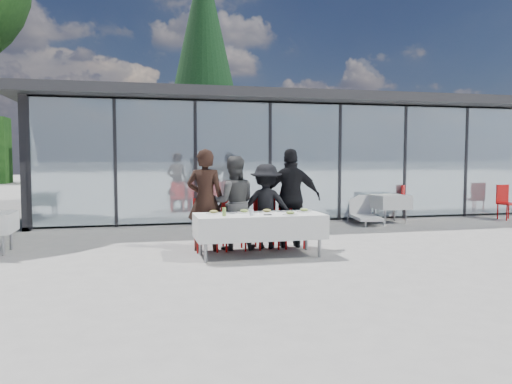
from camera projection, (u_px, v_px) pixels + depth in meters
ground at (272, 254)px, 8.96m from camera, size 90.00×90.00×0.00m
pavilion at (266, 146)px, 17.20m from camera, size 14.80×8.80×3.44m
treeline at (142, 151)px, 35.52m from camera, size 62.50×2.00×4.40m
dining_table at (259, 226)px, 8.79m from camera, size 2.26×0.96×0.75m
diner_a at (205, 200)px, 9.27m from camera, size 0.89×0.89×1.90m
diner_chair_a at (205, 222)px, 9.32m from camera, size 0.44×0.44×0.97m
diner_b at (233, 203)px, 9.40m from camera, size 0.95×0.95×1.77m
diner_chair_b at (233, 221)px, 9.45m from camera, size 0.44×0.44×0.97m
diner_c at (266, 206)px, 9.55m from camera, size 1.33×1.33×1.62m
diner_chair_c at (266, 220)px, 9.59m from camera, size 0.44×0.44×0.97m
diner_d at (291, 198)px, 9.66m from camera, size 1.33×1.33×1.91m
diner_chair_d at (291, 219)px, 9.71m from camera, size 0.44×0.44×0.97m
plate_a at (214, 212)px, 8.79m from camera, size 0.27×0.27×0.07m
plate_b at (244, 212)px, 8.93m from camera, size 0.27×0.27×0.07m
plate_c at (267, 211)px, 8.98m from camera, size 0.27×0.27×0.07m
plate_d at (304, 211)px, 9.09m from camera, size 0.27×0.27×0.07m
plate_extra at (290, 213)px, 8.63m from camera, size 0.27×0.27×0.07m
juice_bottle at (224, 212)px, 8.43m from camera, size 0.06×0.06×0.15m
drinking_glasses at (252, 213)px, 8.53m from camera, size 0.07×0.07×0.10m
folded_eyeglasses at (268, 215)px, 8.58m from camera, size 0.14×0.03×0.01m
spare_table_right at (390, 202)px, 13.32m from camera, size 0.86×0.86×0.74m
spare_chair_a at (505, 200)px, 13.98m from camera, size 0.50×0.50×0.97m
spare_chair_b at (400, 200)px, 13.99m from camera, size 0.62×0.62×0.97m
lounger at (364, 213)px, 13.20m from camera, size 0.82×1.42×0.72m
conifer_tree at (204, 58)px, 21.27m from camera, size 4.00×4.00×10.50m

